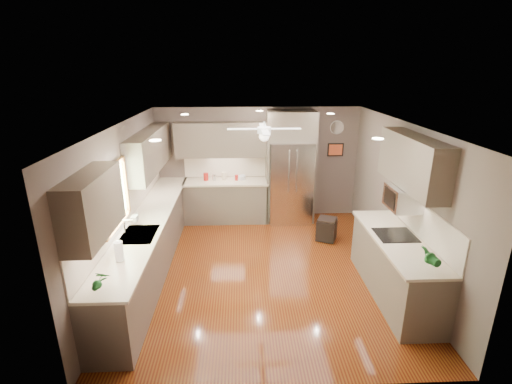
{
  "coord_description": "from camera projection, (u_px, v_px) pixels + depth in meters",
  "views": [
    {
      "loc": [
        -0.38,
        -5.63,
        3.34
      ],
      "look_at": [
        -0.12,
        0.6,
        1.21
      ],
      "focal_mm": 26.0,
      "sensor_mm": 36.0,
      "label": 1
    }
  ],
  "objects": [
    {
      "name": "right_run",
      "position": [
        395.0,
        266.0,
        5.58
      ],
      "size": [
        0.7,
        2.2,
        1.45
      ],
      "color": "brown",
      "rests_on": "ground"
    },
    {
      "name": "canister_a",
      "position": [
        206.0,
        177.0,
        8.16
      ],
      "size": [
        0.11,
        0.11,
        0.17
      ],
      "primitive_type": "cylinder",
      "rotation": [
        0.0,
        0.0,
        0.06
      ],
      "color": "maroon",
      "rests_on": "back_run"
    },
    {
      "name": "sink",
      "position": [
        139.0,
        236.0,
        5.58
      ],
      "size": [
        0.5,
        0.7,
        0.32
      ],
      "color": "silver",
      "rests_on": "left_run"
    },
    {
      "name": "wall_left",
      "position": [
        125.0,
        204.0,
        5.93
      ],
      "size": [
        0.0,
        5.0,
        5.0
      ],
      "primitive_type": "plane",
      "rotation": [
        1.57,
        0.0,
        1.57
      ],
      "color": "brown",
      "rests_on": "ground"
    },
    {
      "name": "potted_plant_left",
      "position": [
        99.0,
        280.0,
        4.08
      ],
      "size": [
        0.17,
        0.12,
        0.33
      ],
      "primitive_type": "imported",
      "rotation": [
        0.0,
        0.0,
        0.0
      ],
      "color": "#195921",
      "rests_on": "left_run"
    },
    {
      "name": "bowl",
      "position": [
        242.0,
        179.0,
        8.2
      ],
      "size": [
        0.27,
        0.27,
        0.05
      ],
      "primitive_type": "imported",
      "rotation": [
        0.0,
        0.0,
        0.42
      ],
      "color": "beige",
      "rests_on": "back_run"
    },
    {
      "name": "back_run",
      "position": [
        226.0,
        200.0,
        8.32
      ],
      "size": [
        1.85,
        0.65,
        1.45
      ],
      "color": "brown",
      "rests_on": "ground"
    },
    {
      "name": "potted_plant_right",
      "position": [
        429.0,
        257.0,
        4.56
      ],
      "size": [
        0.22,
        0.19,
        0.35
      ],
      "primitive_type": "imported",
      "rotation": [
        0.0,
        0.0,
        0.21
      ],
      "color": "#195921",
      "rests_on": "right_run"
    },
    {
      "name": "soap_bottle",
      "position": [
        135.0,
        218.0,
        5.91
      ],
      "size": [
        0.1,
        0.1,
        0.2
      ],
      "primitive_type": "imported",
      "rotation": [
        0.0,
        0.0,
        -0.07
      ],
      "color": "white",
      "rests_on": "left_run"
    },
    {
      "name": "wall_front",
      "position": [
        281.0,
        289.0,
        3.65
      ],
      "size": [
        4.5,
        0.0,
        4.5
      ],
      "primitive_type": "plane",
      "rotation": [
        -1.57,
        0.0,
        0.0
      ],
      "color": "brown",
      "rests_on": "ground"
    },
    {
      "name": "recessed_lights",
      "position": [
        261.0,
        121.0,
        5.99
      ],
      "size": [
        2.84,
        3.14,
        0.01
      ],
      "color": "white",
      "rests_on": "ceiling"
    },
    {
      "name": "left_run",
      "position": [
        150.0,
        242.0,
        6.33
      ],
      "size": [
        0.65,
        4.7,
        1.45
      ],
      "color": "brown",
      "rests_on": "ground"
    },
    {
      "name": "paper_towel",
      "position": [
        119.0,
        251.0,
        4.76
      ],
      "size": [
        0.11,
        0.11,
        0.28
      ],
      "color": "white",
      "rests_on": "left_run"
    },
    {
      "name": "canister_c",
      "position": [
        224.0,
        176.0,
        8.19
      ],
      "size": [
        0.11,
        0.11,
        0.17
      ],
      "primitive_type": "cylinder",
      "rotation": [
        0.0,
        0.0,
        -0.04
      ],
      "color": "beige",
      "rests_on": "back_run"
    },
    {
      "name": "canister_b",
      "position": [
        214.0,
        177.0,
        8.15
      ],
      "size": [
        0.1,
        0.1,
        0.13
      ],
      "primitive_type": "cylinder",
      "rotation": [
        0.0,
        0.0,
        0.23
      ],
      "color": "silver",
      "rests_on": "back_run"
    },
    {
      "name": "ceiling_fan",
      "position": [
        264.0,
        132.0,
        5.95
      ],
      "size": [
        1.18,
        1.18,
        0.32
      ],
      "color": "white",
      "rests_on": "ceiling"
    },
    {
      "name": "wall_clock",
      "position": [
        337.0,
        127.0,
        8.17
      ],
      "size": [
        0.3,
        0.03,
        0.3
      ],
      "color": "white",
      "rests_on": "wall_back"
    },
    {
      "name": "floor",
      "position": [
        264.0,
        269.0,
        6.42
      ],
      "size": [
        5.0,
        5.0,
        0.0
      ],
      "primitive_type": "plane",
      "color": "#481409",
      "rests_on": "ground"
    },
    {
      "name": "wall_back",
      "position": [
        258.0,
        163.0,
        8.38
      ],
      "size": [
        4.5,
        0.0,
        4.5
      ],
      "primitive_type": "plane",
      "rotation": [
        1.57,
        0.0,
        0.0
      ],
      "color": "brown",
      "rests_on": "ground"
    },
    {
      "name": "window",
      "position": [
        114.0,
        196.0,
        5.36
      ],
      "size": [
        0.05,
        1.12,
        0.92
      ],
      "color": "#BFF2B2",
      "rests_on": "wall_left"
    },
    {
      "name": "uppers",
      "position": [
        220.0,
        155.0,
        6.46
      ],
      "size": [
        4.5,
        4.7,
        0.95
      ],
      "color": "brown",
      "rests_on": "wall_left"
    },
    {
      "name": "wall_right",
      "position": [
        401.0,
        200.0,
        6.1
      ],
      "size": [
        0.0,
        5.0,
        5.0
      ],
      "primitive_type": "plane",
      "rotation": [
        1.57,
        0.0,
        -1.57
      ],
      "color": "brown",
      "rests_on": "ground"
    },
    {
      "name": "ceiling",
      "position": [
        265.0,
        124.0,
        5.61
      ],
      "size": [
        5.0,
        5.0,
        0.0
      ],
      "primitive_type": "plane",
      "rotation": [
        3.14,
        0.0,
        0.0
      ],
      "color": "white",
      "rests_on": "ground"
    },
    {
      "name": "framed_print",
      "position": [
        335.0,
        150.0,
        8.33
      ],
      "size": [
        0.36,
        0.03,
        0.3
      ],
      "color": "black",
      "rests_on": "wall_back"
    },
    {
      "name": "canister_d",
      "position": [
        237.0,
        178.0,
        8.17
      ],
      "size": [
        0.1,
        0.1,
        0.12
      ],
      "primitive_type": "cylinder",
      "rotation": [
        0.0,
        0.0,
        -0.38
      ],
      "color": "maroon",
      "rests_on": "back_run"
    },
    {
      "name": "refrigerator",
      "position": [
        290.0,
        170.0,
        8.1
      ],
      "size": [
        1.06,
        0.75,
        2.45
      ],
      "color": "silver",
      "rests_on": "ground"
    },
    {
      "name": "stool",
      "position": [
        327.0,
        229.0,
        7.41
      ],
      "size": [
        0.48,
        0.48,
        0.45
      ],
      "color": "black",
      "rests_on": "ground"
    },
    {
      "name": "microwave",
      "position": [
        403.0,
        198.0,
        5.5
      ],
      "size": [
        0.43,
        0.55,
        0.34
      ],
      "color": "silver",
      "rests_on": "wall_right"
    }
  ]
}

